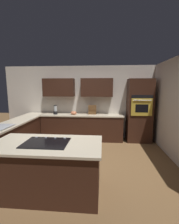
{
  "coord_description": "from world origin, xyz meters",
  "views": [
    {
      "loc": [
        -0.61,
        3.65,
        1.85
      ],
      "look_at": [
        -0.22,
        -0.94,
        1.12
      ],
      "focal_mm": 25.15,
      "sensor_mm": 36.0,
      "label": 1
    }
  ],
  "objects_px": {
    "cooktop": "(46,143)",
    "spice_rack": "(92,110)",
    "wall_oven": "(139,111)",
    "blender": "(55,110)",
    "mixing_bowl": "(74,113)"
  },
  "relations": [
    {
      "from": "cooktop",
      "to": "blender",
      "type": "bearing_deg",
      "value": -76.17
    },
    {
      "from": "spice_rack",
      "to": "cooktop",
      "type": "bearing_deg",
      "value": 78.49
    },
    {
      "from": "mixing_bowl",
      "to": "wall_oven",
      "type": "bearing_deg",
      "value": -179.66
    },
    {
      "from": "mixing_bowl",
      "to": "spice_rack",
      "type": "distance_m",
      "value": 0.67
    },
    {
      "from": "cooktop",
      "to": "spice_rack",
      "type": "height_order",
      "value": "spice_rack"
    },
    {
      "from": "wall_oven",
      "to": "blender",
      "type": "distance_m",
      "value": 2.9
    },
    {
      "from": "wall_oven",
      "to": "blender",
      "type": "xyz_separation_m",
      "value": [
        2.9,
        0.01,
        -0.02
      ]
    },
    {
      "from": "blender",
      "to": "mixing_bowl",
      "type": "bearing_deg",
      "value": -180.0
    },
    {
      "from": "blender",
      "to": "spice_rack",
      "type": "distance_m",
      "value": 1.3
    },
    {
      "from": "wall_oven",
      "to": "blender",
      "type": "bearing_deg",
      "value": 0.26
    },
    {
      "from": "blender",
      "to": "mixing_bowl",
      "type": "relative_size",
      "value": 1.53
    },
    {
      "from": "cooktop",
      "to": "spice_rack",
      "type": "relative_size",
      "value": 2.36
    },
    {
      "from": "wall_oven",
      "to": "spice_rack",
      "type": "distance_m",
      "value": 1.6
    },
    {
      "from": "blender",
      "to": "spice_rack",
      "type": "bearing_deg",
      "value": -175.72
    },
    {
      "from": "cooktop",
      "to": "mixing_bowl",
      "type": "distance_m",
      "value": 2.85
    }
  ]
}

